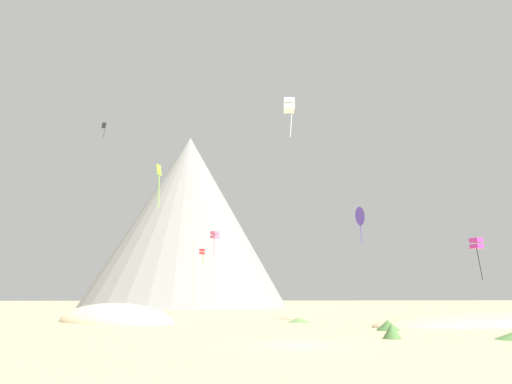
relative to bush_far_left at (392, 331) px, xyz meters
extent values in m
plane|color=#C6B284|center=(-7.19, -3.73, -0.52)|extent=(400.00, 400.00, 0.00)
ellipsoid|color=beige|center=(-24.03, 20.81, -0.52)|extent=(18.04, 16.45, 4.19)
ellipsoid|color=#C6B284|center=(13.87, 13.15, -0.52)|extent=(25.76, 14.66, 2.60)
cone|color=#477238|center=(0.00, 0.00, 0.00)|extent=(1.87, 1.87, 1.04)
cone|color=#386633|center=(7.83, 15.96, -0.28)|extent=(2.55, 2.55, 0.48)
cone|color=#477238|center=(2.36, 7.35, -0.08)|extent=(2.15, 2.15, 0.88)
cone|color=#668C4C|center=(-3.46, 19.59, -0.26)|extent=(3.47, 3.47, 0.52)
cone|color=gray|center=(-21.87, 86.49, 22.04)|extent=(73.06, 73.06, 45.12)
cone|color=gray|center=(-19.45, 81.77, 15.69)|extent=(54.66, 54.66, 32.42)
cone|color=#5138B2|center=(3.59, 17.47, 11.26)|extent=(0.90, 2.20, 2.17)
cylinder|color=#5138B2|center=(3.51, 17.47, 9.18)|extent=(0.20, 0.17, 2.00)
cube|color=#8CD133|center=(-19.25, 16.11, 15.93)|extent=(0.56, 0.77, 1.21)
cylinder|color=#8CD133|center=(-19.14, 16.11, 13.52)|extent=(0.14, 0.10, 3.61)
cube|color=#D1339E|center=(16.28, 16.36, 7.77)|extent=(1.38, 1.38, 0.48)
cube|color=#D1339E|center=(16.28, 16.36, 8.46)|extent=(1.38, 1.38, 0.48)
cylinder|color=black|center=(16.40, 16.36, 5.81)|extent=(0.36, 0.11, 3.43)
cube|color=red|center=(-15.66, 43.50, 9.22)|extent=(0.96, 0.95, 0.41)
cube|color=red|center=(-15.66, 43.50, 9.73)|extent=(0.96, 0.95, 0.41)
cylinder|color=orange|center=(-15.46, 43.50, 8.12)|extent=(0.26, 0.27, 1.84)
cube|color=black|center=(-35.13, 50.04, 33.79)|extent=(0.79, 0.33, 1.28)
cylinder|color=black|center=(-34.99, 50.04, 32.15)|extent=(0.37, 0.28, 2.01)
cube|color=#E5668C|center=(-12.99, 17.70, 8.77)|extent=(1.08, 1.08, 0.37)
cube|color=#E5668C|center=(-12.99, 17.70, 9.20)|extent=(1.08, 1.08, 0.37)
cylinder|color=#E5668C|center=(-13.06, 17.70, 7.53)|extent=(0.09, 0.34, 2.13)
cube|color=white|center=(-3.77, 22.30, 26.25)|extent=(1.44, 1.53, 0.87)
cube|color=white|center=(-3.77, 22.30, 27.13)|extent=(1.44, 1.53, 0.87)
cylinder|color=white|center=(-3.53, 22.30, 24.09)|extent=(0.46, 0.59, 3.66)
camera|label=1|loc=(-11.82, -32.61, 2.54)|focal=31.80mm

